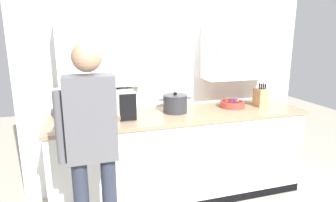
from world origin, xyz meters
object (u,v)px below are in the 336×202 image
object	(u,v)px
fruit_bowl	(232,104)
microwave_oven	(101,105)
knife_block	(260,97)
stock_pot	(175,104)
person_figure	(92,141)
thermos_flask	(60,106)

from	to	relation	value
fruit_bowl	microwave_oven	bearing A→B (deg)	-179.51
knife_block	stock_pot	bearing A→B (deg)	177.90
knife_block	person_figure	xyz separation A→B (m)	(-1.91, -0.78, -0.02)
microwave_oven	fruit_bowl	distance (m)	1.45
stock_pot	knife_block	xyz separation A→B (m)	(1.02, -0.04, 0.01)
knife_block	thermos_flask	xyz separation A→B (m)	(-2.15, 0.01, 0.06)
fruit_bowl	knife_block	distance (m)	0.34
microwave_oven	knife_block	size ratio (longest dim) A/B	2.85
microwave_oven	thermos_flask	bearing A→B (deg)	-177.34
stock_pot	thermos_flask	xyz separation A→B (m)	(-1.14, -0.02, 0.07)
fruit_bowl	knife_block	world-z (taller)	knife_block
microwave_oven	stock_pot	size ratio (longest dim) A/B	2.18
microwave_oven	knife_block	xyz separation A→B (m)	(1.78, -0.03, -0.04)
microwave_oven	fruit_bowl	size ratio (longest dim) A/B	2.86
stock_pot	fruit_bowl	bearing A→B (deg)	0.49
thermos_flask	knife_block	bearing A→B (deg)	-0.36
microwave_oven	person_figure	world-z (taller)	person_figure
fruit_bowl	stock_pot	bearing A→B (deg)	-179.51
microwave_oven	stock_pot	bearing A→B (deg)	0.49
microwave_oven	stock_pot	world-z (taller)	microwave_oven
stock_pot	microwave_oven	bearing A→B (deg)	-179.51
microwave_oven	person_figure	bearing A→B (deg)	-99.13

